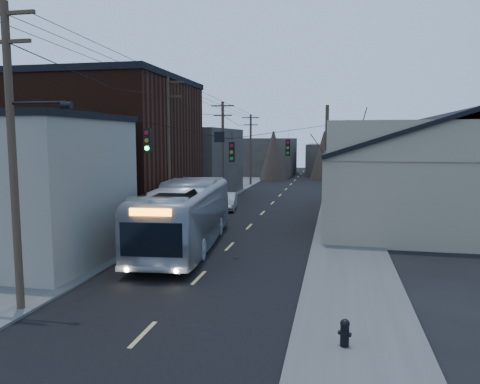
% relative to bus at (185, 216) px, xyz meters
% --- Properties ---
extents(ground, '(160.00, 160.00, 0.00)m').
position_rel_bus_xyz_m(ground, '(2.31, -13.23, -1.82)').
color(ground, black).
rests_on(ground, ground).
extents(road_surface, '(9.00, 110.00, 0.02)m').
position_rel_bus_xyz_m(road_surface, '(2.31, 16.77, -1.81)').
color(road_surface, black).
rests_on(road_surface, ground).
extents(sidewalk_left, '(4.00, 110.00, 0.12)m').
position_rel_bus_xyz_m(sidewalk_left, '(-4.19, 16.77, -1.76)').
color(sidewalk_left, '#474744').
rests_on(sidewalk_left, ground).
extents(sidewalk_right, '(4.00, 110.00, 0.12)m').
position_rel_bus_xyz_m(sidewalk_right, '(8.81, 16.77, -1.76)').
color(sidewalk_right, '#474744').
rests_on(sidewalk_right, ground).
extents(building_clapboard, '(8.00, 8.00, 7.00)m').
position_rel_bus_xyz_m(building_clapboard, '(-6.69, -4.23, 1.68)').
color(building_clapboard, gray).
rests_on(building_clapboard, ground).
extents(building_brick, '(10.00, 12.00, 10.00)m').
position_rel_bus_xyz_m(building_brick, '(-7.69, 6.77, 3.18)').
color(building_brick, black).
rests_on(building_brick, ground).
extents(building_left_far, '(9.00, 14.00, 7.00)m').
position_rel_bus_xyz_m(building_left_far, '(-7.19, 22.77, 1.68)').
color(building_left_far, '#322D28').
rests_on(building_left_far, ground).
extents(warehouse, '(16.16, 20.60, 7.73)m').
position_rel_bus_xyz_m(warehouse, '(15.31, 11.77, 0.88)').
color(warehouse, gray).
rests_on(warehouse, ground).
extents(building_far_left, '(10.00, 12.00, 6.00)m').
position_rel_bus_xyz_m(building_far_left, '(-3.69, 51.77, 1.18)').
color(building_far_left, '#322D28').
rests_on(building_far_left, ground).
extents(building_far_right, '(12.00, 14.00, 5.00)m').
position_rel_bus_xyz_m(building_far_right, '(9.31, 56.77, 0.68)').
color(building_far_right, '#322D28').
rests_on(building_far_right, ground).
extents(bare_tree, '(0.40, 0.40, 7.20)m').
position_rel_bus_xyz_m(bare_tree, '(8.81, 6.77, 1.78)').
color(bare_tree, black).
rests_on(bare_tree, ground).
extents(utility_lines, '(11.24, 45.28, 10.50)m').
position_rel_bus_xyz_m(utility_lines, '(-0.80, 10.91, 3.14)').
color(utility_lines, '#382B1E').
rests_on(utility_lines, ground).
extents(bus, '(4.33, 13.29, 3.64)m').
position_rel_bus_xyz_m(bus, '(0.00, 0.00, 0.00)').
color(bus, '#9FA3AA').
rests_on(bus, ground).
extents(parked_car, '(2.09, 4.51, 1.43)m').
position_rel_bus_xyz_m(parked_car, '(-0.94, 13.89, -1.10)').
color(parked_car, '#95989B').
rests_on(parked_car, ground).
extents(fire_hydrant, '(0.39, 0.28, 0.80)m').
position_rel_bus_xyz_m(fire_hydrant, '(8.40, -11.04, -1.27)').
color(fire_hydrant, black).
rests_on(fire_hydrant, sidewalk_right).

